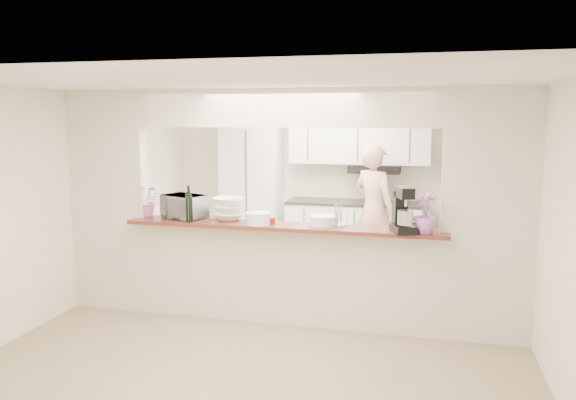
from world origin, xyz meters
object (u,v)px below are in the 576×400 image
(stand_mixer, at_px, (403,212))
(toaster_oven, at_px, (184,207))
(refrigerator, at_px, (468,212))
(person, at_px, (374,210))

(stand_mixer, bearing_deg, toaster_oven, 175.56)
(refrigerator, distance_m, toaster_oven, 4.14)
(toaster_oven, bearing_deg, person, 69.71)
(person, bearing_deg, refrigerator, -122.83)
(toaster_oven, distance_m, person, 2.82)
(refrigerator, relative_size, person, 0.93)
(toaster_oven, bearing_deg, refrigerator, 61.57)
(refrigerator, bearing_deg, stand_mixer, -106.13)
(refrigerator, height_order, person, person)
(stand_mixer, relative_size, person, 0.25)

